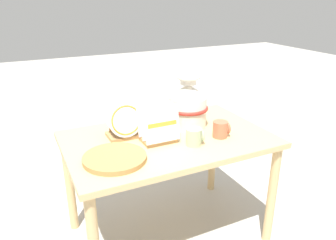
% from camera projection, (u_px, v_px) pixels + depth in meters
% --- Properties ---
extents(ground_plane, '(14.00, 14.00, 0.00)m').
position_uv_depth(ground_plane, '(168.00, 233.00, 2.24)').
color(ground_plane, '#B2ADA3').
extents(display_table, '(1.23, 0.78, 0.72)m').
position_uv_depth(display_table, '(168.00, 150.00, 2.01)').
color(display_table, tan).
rests_on(display_table, ground_plane).
extents(ceramic_vase, '(0.26, 0.26, 0.34)m').
position_uv_depth(ceramic_vase, '(188.00, 104.00, 2.10)').
color(ceramic_vase, white).
rests_on(ceramic_vase, display_table).
extents(dish_rack_round_plates, '(0.20, 0.16, 0.23)m').
position_uv_depth(dish_rack_round_plates, '(123.00, 123.00, 1.94)').
color(dish_rack_round_plates, tan).
rests_on(dish_rack_round_plates, display_table).
extents(dish_rack_square_plates, '(0.21, 0.16, 0.23)m').
position_uv_depth(dish_rack_square_plates, '(158.00, 128.00, 1.89)').
color(dish_rack_square_plates, tan).
rests_on(dish_rack_square_plates, display_table).
extents(wicker_charger_stack, '(0.33, 0.33, 0.03)m').
position_uv_depth(wicker_charger_stack, '(115.00, 158.00, 1.70)').
color(wicker_charger_stack, '#AD7F47').
rests_on(wicker_charger_stack, display_table).
extents(mug_sage_glaze, '(0.10, 0.09, 0.10)m').
position_uv_depth(mug_sage_glaze, '(195.00, 137.00, 1.86)').
color(mug_sage_glaze, '#9EB28E').
rests_on(mug_sage_glaze, display_table).
extents(mug_terracotta_glaze, '(0.10, 0.09, 0.10)m').
position_uv_depth(mug_terracotta_glaze, '(221.00, 129.00, 1.96)').
color(mug_terracotta_glaze, '#B76647').
rests_on(mug_terracotta_glaze, display_table).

